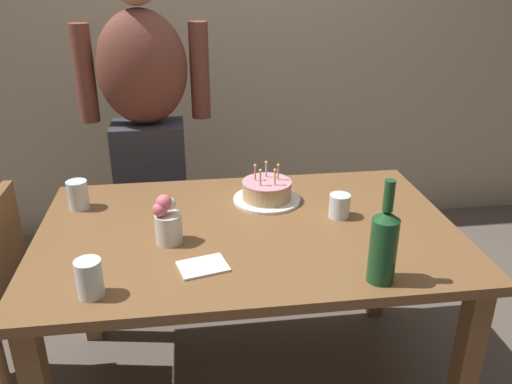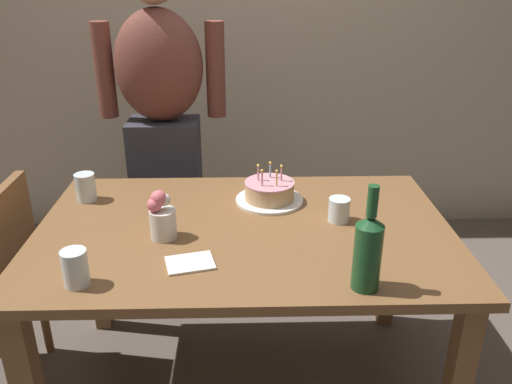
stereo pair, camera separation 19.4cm
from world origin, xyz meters
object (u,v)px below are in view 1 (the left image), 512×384
wine_bottle (384,244)px  napkin_stack (203,266)px  water_glass_near (339,206)px  water_glass_far (78,195)px  flower_vase (167,221)px  water_glass_side (89,278)px  person_man_bearded (148,133)px  birthday_cake (267,192)px

wine_bottle → napkin_stack: (-0.53, 0.14, -0.12)m
wine_bottle → napkin_stack: wine_bottle is taller
water_glass_near → napkin_stack: bearing=-150.8°
water_glass_far → flower_vase: bearing=-42.6°
water_glass_side → water_glass_near: bearing=25.2°
water_glass_near → water_glass_far: bearing=167.9°
person_man_bearded → water_glass_near: bearing=135.2°
napkin_stack → person_man_bearded: 1.06m
birthday_cake → wine_bottle: wine_bottle is taller
water_glass_side → napkin_stack: water_glass_side is taller
water_glass_near → water_glass_side: (-0.85, -0.40, 0.01)m
wine_bottle → flower_vase: (-0.63, 0.32, -0.05)m
water_glass_far → napkin_stack: bearing=-47.6°
water_glass_near → flower_vase: bearing=-170.0°
water_glass_side → water_glass_far: bearing=102.5°
napkin_stack → person_man_bearded: size_ratio=0.09×
birthday_cake → water_glass_near: bearing=-35.6°
wine_bottle → flower_vase: size_ratio=1.85×
water_glass_far → wine_bottle: size_ratio=0.34×
water_glass_side → flower_vase: flower_vase is taller
person_man_bearded → water_glass_side: bearing=84.5°
wine_bottle → napkin_stack: 0.56m
wine_bottle → water_glass_near: bearing=90.4°
water_glass_near → water_glass_far: 1.00m
water_glass_near → napkin_stack: (-0.52, -0.29, -0.04)m
water_glass_far → person_man_bearded: (0.24, 0.52, 0.08)m
water_glass_far → flower_vase: 0.48m
birthday_cake → water_glass_near: (0.25, -0.18, 0.01)m
water_glass_near → water_glass_side: water_glass_side is taller
person_man_bearded → water_glass_far: bearing=65.0°
water_glass_near → flower_vase: (-0.63, -0.11, 0.03)m
water_glass_far → flower_vase: (0.35, -0.32, 0.02)m
birthday_cake → water_glass_far: 0.73m
water_glass_side → flower_vase: (0.21, 0.29, 0.02)m
water_glass_far → person_man_bearded: person_man_bearded is taller
water_glass_near → wine_bottle: bearing=-89.6°
water_glass_far → wine_bottle: 1.18m
water_glass_far → person_man_bearded: bearing=65.0°
napkin_stack → wine_bottle: bearing=-15.1°
napkin_stack → birthday_cake: bearing=59.6°
birthday_cake → person_man_bearded: 0.75m
water_glass_side → napkin_stack: bearing=18.3°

